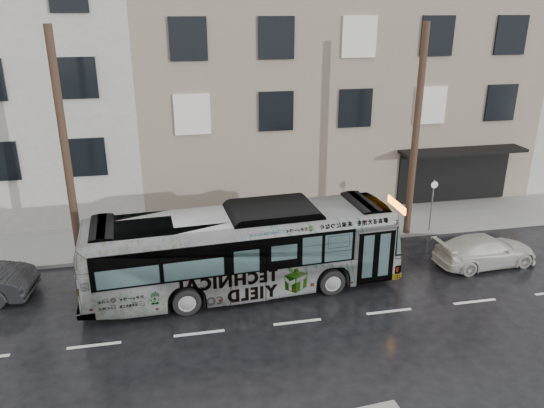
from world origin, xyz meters
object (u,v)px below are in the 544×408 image
Objects in this scene: sign_post at (432,206)px; white_sedan at (485,250)px; bus at (243,250)px; utility_pole_front at (416,134)px; utility_pole_rear at (65,151)px.

white_sedan is (0.72, -3.26, -0.75)m from sign_post.
utility_pole_front is at bearing -70.84° from bus.
bus is (-7.91, -3.31, -3.08)m from utility_pole_front.
sign_post is 3.42m from white_sedan.
sign_post is 9.60m from bus.
utility_pole_rear is 2.16× the size of white_sedan.
bus is at bearing -28.51° from utility_pole_rear.
white_sedan is at bearing -11.63° from utility_pole_rear.
bus is at bearing -159.83° from sign_post.
utility_pole_rear is 3.75× the size of sign_post.
bus is (6.09, -3.31, -3.08)m from utility_pole_rear.
bus reaches higher than sign_post.
white_sedan is at bearing -77.57° from sign_post.
utility_pole_front is at bearing 0.00° from utility_pole_rear.
utility_pole_rear is at bearing 180.00° from utility_pole_front.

